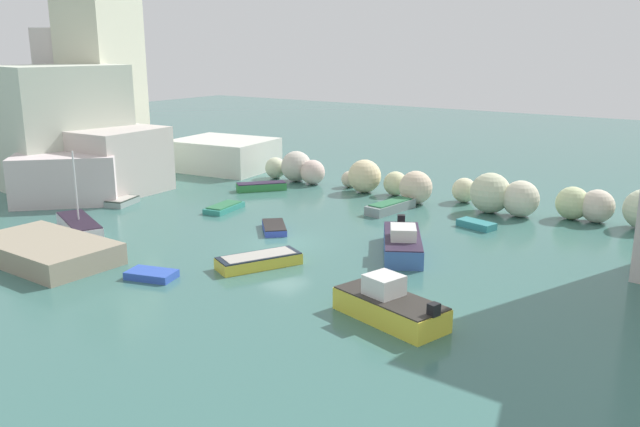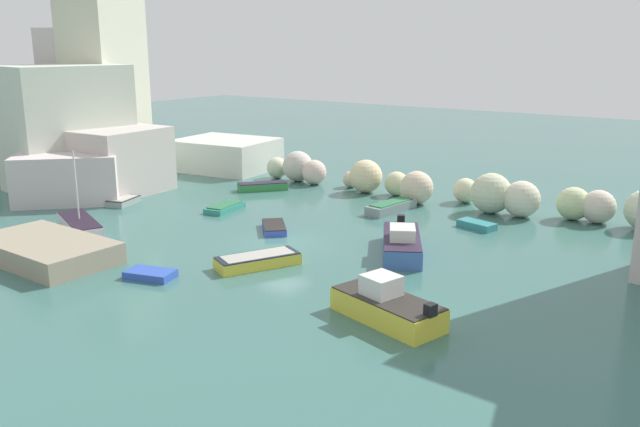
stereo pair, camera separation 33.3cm
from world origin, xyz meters
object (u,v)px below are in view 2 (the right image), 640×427
(stone_dock, at_px, (46,250))
(moored_boat_5, at_px, (258,260))
(moored_boat_9, at_px, (150,274))
(moored_boat_0, at_px, (80,225))
(moored_boat_4, at_px, (391,207))
(moored_boat_10, at_px, (123,201))
(moored_boat_1, at_px, (274,227))
(moored_boat_3, at_px, (263,186))
(moored_boat_2, at_px, (387,306))
(moored_boat_8, at_px, (402,243))
(moored_boat_7, at_px, (225,207))
(moored_boat_6, at_px, (477,225))

(stone_dock, bearing_deg, moored_boat_5, 30.16)
(moored_boat_9, bearing_deg, moored_boat_0, 146.46)
(moored_boat_4, height_order, moored_boat_10, moored_boat_4)
(moored_boat_1, bearing_deg, moored_boat_3, -179.81)
(moored_boat_0, relative_size, moored_boat_2, 1.04)
(moored_boat_2, distance_m, moored_boat_10, 26.57)
(moored_boat_0, xyz_separation_m, moored_boat_4, (13.22, 15.37, -0.07))
(moored_boat_8, relative_size, moored_boat_10, 2.18)
(moored_boat_7, bearing_deg, moored_boat_1, -117.97)
(moored_boat_5, bearing_deg, moored_boat_10, -79.98)
(moored_boat_3, bearing_deg, moored_boat_8, 103.68)
(moored_boat_0, distance_m, moored_boat_1, 11.94)
(moored_boat_2, relative_size, moored_boat_4, 1.22)
(stone_dock, height_order, moored_boat_5, stone_dock)
(moored_boat_1, distance_m, moored_boat_8, 8.65)
(moored_boat_6, bearing_deg, stone_dock, -116.05)
(moored_boat_2, xyz_separation_m, moored_boat_6, (-2.45, 15.63, -0.43))
(moored_boat_4, height_order, moored_boat_9, moored_boat_4)
(moored_boat_1, distance_m, moored_boat_4, 9.10)
(moored_boat_1, xyz_separation_m, moored_boat_9, (0.33, -10.09, -0.03))
(moored_boat_6, bearing_deg, moored_boat_7, -146.15)
(moored_boat_0, bearing_deg, moored_boat_5, -151.57)
(moored_boat_6, relative_size, moored_boat_7, 0.76)
(moored_boat_5, bearing_deg, moored_boat_8, 166.72)
(moored_boat_0, relative_size, moored_boat_9, 2.10)
(moored_boat_0, height_order, moored_boat_9, moored_boat_0)
(stone_dock, distance_m, moored_boat_3, 20.01)
(moored_boat_3, distance_m, moored_boat_9, 20.37)
(moored_boat_7, xyz_separation_m, moored_boat_8, (14.69, -1.60, 0.41))
(stone_dock, bearing_deg, moored_boat_0, 126.87)
(moored_boat_0, bearing_deg, moored_boat_1, -121.27)
(moored_boat_6, relative_size, moored_boat_9, 0.96)
(moored_boat_8, height_order, moored_boat_9, moored_boat_8)
(moored_boat_6, distance_m, moored_boat_7, 17.03)
(stone_dock, distance_m, moored_boat_4, 22.16)
(moored_boat_8, distance_m, moored_boat_10, 21.88)
(moored_boat_10, bearing_deg, moored_boat_5, 56.34)
(moored_boat_4, height_order, moored_boat_8, moored_boat_8)
(moored_boat_5, height_order, moored_boat_8, moored_boat_8)
(moored_boat_9, bearing_deg, stone_dock, 175.30)
(moored_boat_8, bearing_deg, moored_boat_9, -67.97)
(moored_boat_7, xyz_separation_m, moored_boat_10, (-7.15, -2.93, 0.04))
(moored_boat_1, height_order, moored_boat_7, moored_boat_7)
(moored_boat_1, relative_size, moored_boat_4, 0.70)
(moored_boat_2, relative_size, moored_boat_6, 2.09)
(stone_dock, bearing_deg, moored_boat_8, 38.54)
(moored_boat_6, distance_m, moored_boat_9, 20.30)
(moored_boat_1, distance_m, moored_boat_9, 10.09)
(moored_boat_3, bearing_deg, moored_boat_1, 82.87)
(moored_boat_6, bearing_deg, moored_boat_4, -171.17)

